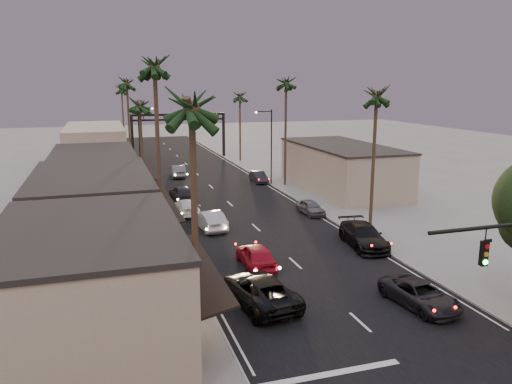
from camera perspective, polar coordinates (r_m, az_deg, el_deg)
ground at (r=53.70m, az=-3.80°, el=-0.63°), size 200.00×200.00×0.00m
road at (r=58.46m, az=-4.95°, el=0.43°), size 14.00×120.00×0.02m
sidewalk_left at (r=64.10m, az=-14.64°, el=1.17°), size 5.00×92.00×0.12m
sidewalk_right at (r=67.59m, az=1.65°, el=2.13°), size 5.00×92.00×0.12m
storefront_near at (r=24.73m, az=-18.34°, el=-10.31°), size 8.00×12.00×5.50m
storefront_mid at (r=38.07m, az=-18.09°, el=-2.37°), size 8.00×14.00×5.50m
storefront_far at (r=53.77m, az=-17.95°, el=1.53°), size 8.00×16.00×5.00m
storefront_dist at (r=76.46m, az=-17.89°, el=4.96°), size 8.00×20.00×6.00m
building_right at (r=58.01m, az=9.75°, el=2.71°), size 8.00×18.00×5.00m
arch at (r=82.08m, az=-8.82°, el=7.65°), size 15.20×0.40×7.27m
streetlight_right at (r=59.45m, az=1.51°, el=5.86°), size 2.13×0.30×9.00m
streetlight_left at (r=69.44m, az=-13.00°, el=6.49°), size 2.13×0.30×9.00m
palm_la at (r=20.24m, az=-7.40°, el=10.64°), size 3.20×3.20×13.20m
palm_lb at (r=33.14m, az=-11.55°, el=14.47°), size 3.20×3.20×15.20m
palm_lc at (r=47.08m, az=-13.20°, el=10.13°), size 3.20×3.20×12.20m
palm_ld at (r=66.02m, az=-14.57°, el=12.29°), size 3.20×3.20×14.20m
palm_ra at (r=40.61m, az=13.66°, el=11.19°), size 3.20×3.20×13.20m
palm_rb at (r=58.70m, az=3.47°, el=12.70°), size 3.20×3.20×14.20m
palm_rc at (r=77.75m, az=-1.86°, el=11.18°), size 3.20×3.20×12.20m
palm_far at (r=89.00m, az=-15.14°, el=11.54°), size 3.20×3.20×13.20m
oncoming_red at (r=33.36m, az=-0.00°, el=-7.28°), size 2.06×4.83×1.63m
oncoming_pickup at (r=28.04m, az=0.40°, el=-11.13°), size 3.59×6.40×1.69m
oncoming_silver at (r=42.03m, az=-5.32°, el=-3.18°), size 2.19×5.07×1.62m
oncoming_white at (r=47.10m, az=-8.09°, el=-1.70°), size 2.37×4.96×1.40m
oncoming_dgrey at (r=52.44m, az=-8.49°, el=-0.13°), size 2.32×4.97×1.65m
oncoming_grey_far at (r=66.02m, az=-8.87°, el=2.38°), size 2.10×4.91×1.57m
curbside_near at (r=29.27m, az=18.23°, el=-11.05°), size 2.87×5.25×1.39m
curbside_black at (r=38.31m, az=12.18°, el=-4.89°), size 3.11×6.11×1.70m
curbside_grey at (r=46.89m, az=6.25°, el=-1.75°), size 1.82×4.00×1.33m
curbside_far at (r=61.65m, az=0.30°, el=1.73°), size 1.53×4.17×1.36m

